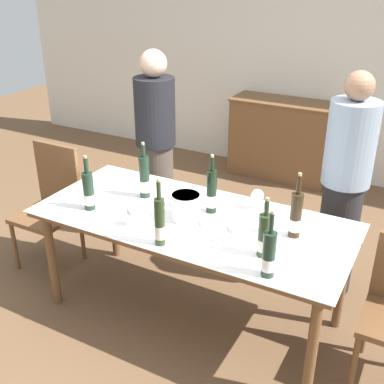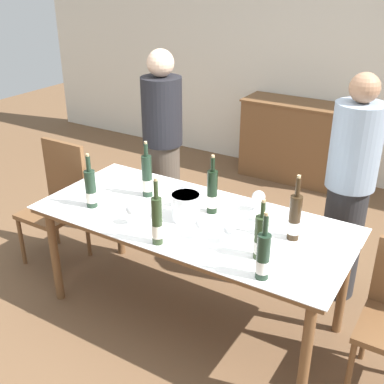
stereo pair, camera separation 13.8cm
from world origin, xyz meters
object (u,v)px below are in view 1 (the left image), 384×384
Objects in this scene: wine_bottle_1 at (212,192)px; wine_glass_1 at (268,207)px; wine_glass_5 at (203,225)px; person_guest_left at (344,189)px; sideboard_cabinet at (281,139)px; wine_bottle_6 at (265,237)px; ice_bucket at (186,206)px; wine_bottle_0 at (269,255)px; wine_bottle_4 at (296,216)px; person_host at (156,150)px; dining_table at (192,227)px; wine_bottle_2 at (160,222)px; wine_glass_2 at (183,192)px; wine_glass_0 at (231,229)px; chair_left_end at (52,199)px; wine_bottle_3 at (144,178)px; wine_glass_4 at (257,196)px; wine_bottle_5 at (89,192)px; wine_glass_3 at (132,212)px.

wine_bottle_1 is 3.01× the size of wine_glass_1.
person_guest_left reaches higher than wine_glass_5.
sideboard_cabinet is 3.21× the size of wine_bottle_6.
ice_bucket is 0.74m from wine_bottle_0.
wine_bottle_4 reaches higher than wine_bottle_1.
wine_glass_1 is at bearing -26.55° from person_host.
wine_bottle_4 is at bearing 90.38° from wine_bottle_0.
dining_table is at bearing -83.95° from sideboard_cabinet.
wine_glass_5 is (-0.25, -0.39, 0.00)m from wine_glass_1.
ice_bucket is 0.20m from wine_bottle_1.
ice_bucket is at bearing -84.57° from sideboard_cabinet.
wine_glass_2 is at bearing 103.53° from wine_bottle_2.
wine_glass_0 is at bearing -114.87° from person_guest_left.
person_host reaches higher than chair_left_end.
wine_bottle_3 is 1.07m from wine_bottle_4.
wine_bottle_6 is at bearing 0.16° from wine_glass_5.
person_host is at bearing 116.60° from wine_bottle_3.
wine_glass_4 is at bearing 115.42° from wine_bottle_6.
wine_bottle_0 is at bearing -26.09° from ice_bucket.
wine_bottle_5 is at bearing -97.50° from sideboard_cabinet.
dining_table is 0.26m from wine_bottle_1.
wine_bottle_1 reaches higher than chair_left_end.
wine_bottle_3 is at bearing 153.09° from wine_glass_5.
person_guest_left is (1.55, -0.02, -0.01)m from person_host.
wine_bottle_2 is at bearing -115.82° from wine_glass_4.
wine_glass_5 is at bearing -122.74° from wine_glass_1.
wine_bottle_3 is at bearing 113.01° from wine_glass_3.
wine_bottle_2 is at bearing -13.51° from wine_bottle_5.
wine_glass_2 is at bearing 68.19° from wine_glass_3.
wine_glass_3 is at bearing -134.98° from person_guest_left.
wine_bottle_3 is at bearing -174.50° from wine_glass_1.
wine_bottle_5 reaches higher than wine_glass_0.
sideboard_cabinet is at bearing 102.59° from wine_glass_0.
wine_glass_1 is 1.35m from person_host.
wine_glass_2 reaches higher than wine_glass_0.
sideboard_cabinet is at bearing 93.52° from wine_glass_2.
sideboard_cabinet is 0.70× the size of person_host.
wine_glass_0 is at bearing -29.29° from wine_glass_2.
person_host is at bearing 133.23° from wine_glass_2.
person_host is at bearing 52.73° from chair_left_end.
wine_glass_0 is at bearing 3.38° from wine_bottle_5.
wine_bottle_0 reaches higher than dining_table.
wine_glass_3 is 0.82m from wine_glass_4.
person_host is at bearing 123.29° from wine_bottle_2.
wine_glass_3 is at bearing -158.79° from wine_bottle_4.
wine_bottle_5 is 2.64× the size of wine_glass_4.
wine_bottle_4 reaches higher than wine_glass_1.
ice_bucket is 1.44× the size of wine_glass_0.
wine_glass_3 is 1.48m from person_guest_left.
dining_table is at bearing -4.08° from chair_left_end.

